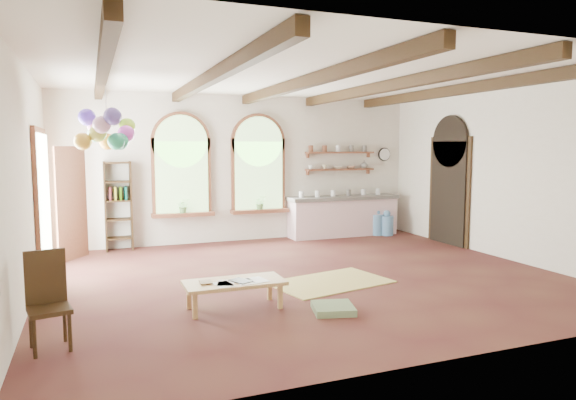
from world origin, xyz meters
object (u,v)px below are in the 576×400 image
kitchen_counter (343,216)px  coffee_table (234,284)px  side_chair (50,321)px  balloon_cluster (107,130)px

kitchen_counter → coffee_table: (-3.82, -4.38, -0.15)m
side_chair → balloon_cluster: bearing=74.7°
coffee_table → side_chair: bearing=-164.4°
kitchen_counter → coffee_table: kitchen_counter is taller
coffee_table → balloon_cluster: bearing=125.8°
side_chair → balloon_cluster: (0.71, 2.58, 2.04)m
kitchen_counter → balloon_cluster: balloon_cluster is taller
kitchen_counter → balloon_cluster: 6.06m
coffee_table → kitchen_counter: bearing=48.9°
coffee_table → balloon_cluster: (-1.43, 1.98, 2.01)m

